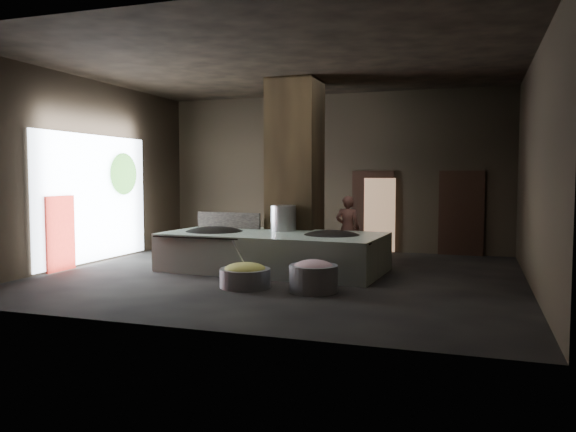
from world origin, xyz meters
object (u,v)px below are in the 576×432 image
(hearth_platform, at_px, (273,252))
(wok_right, at_px, (332,239))
(meat_basin, at_px, (314,278))
(wok_left, at_px, (214,236))
(cook, at_px, (348,228))
(veg_basin, at_px, (245,278))
(stock_pot, at_px, (283,219))

(hearth_platform, distance_m, wok_right, 1.39)
(wok_right, height_order, meat_basin, wok_right)
(hearth_platform, relative_size, wok_left, 3.17)
(wok_left, bearing_deg, cook, 35.93)
(cook, bearing_deg, wok_left, 30.07)
(wok_right, relative_size, veg_basin, 1.48)
(hearth_platform, distance_m, veg_basin, 2.01)
(hearth_platform, relative_size, meat_basin, 5.45)
(cook, bearing_deg, meat_basin, 87.47)
(hearth_platform, xyz_separation_m, wok_left, (-1.45, -0.05, 0.32))
(wok_left, distance_m, meat_basin, 3.57)
(wok_left, height_order, meat_basin, wok_left)
(hearth_platform, distance_m, stock_pot, 0.89)
(stock_pot, xyz_separation_m, meat_basin, (1.46, -2.53, -0.88))
(wok_left, bearing_deg, veg_basin, -50.54)
(stock_pot, bearing_deg, meat_basin, -59.94)
(wok_left, bearing_deg, hearth_platform, 1.97)
(veg_basin, bearing_deg, wok_right, 59.51)
(wok_right, distance_m, veg_basin, 2.44)
(wok_left, distance_m, wok_right, 2.80)
(hearth_platform, bearing_deg, stock_pot, 88.46)
(stock_pot, xyz_separation_m, cook, (1.24, 1.38, -0.31))
(veg_basin, distance_m, meat_basin, 1.37)
(cook, bearing_deg, veg_basin, 67.96)
(hearth_platform, bearing_deg, veg_basin, -82.09)
(hearth_platform, height_order, veg_basin, hearth_platform)
(wok_left, height_order, cook, cook)
(cook, distance_m, meat_basin, 3.96)
(wok_left, distance_m, cook, 3.38)
(cook, bearing_deg, hearth_platform, 50.50)
(wok_right, height_order, cook, cook)
(hearth_platform, xyz_separation_m, meat_basin, (1.51, -1.98, -0.18))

